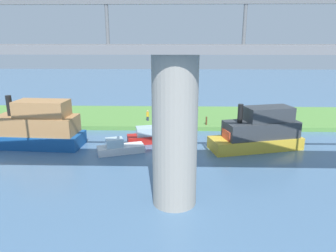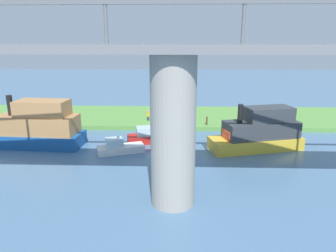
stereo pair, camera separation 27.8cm
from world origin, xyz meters
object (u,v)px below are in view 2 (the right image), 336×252
at_px(bridge_pylon, 173,132).
at_px(skiff_small, 259,132).
at_px(houseboat_blue, 150,137).
at_px(person_on_bank, 148,115).
at_px(mooring_post, 207,121).
at_px(pontoon_yellow, 119,147).
at_px(motorboat_white, 35,127).

distance_m(bridge_pylon, skiff_small, 14.29).
xyz_separation_m(bridge_pylon, houseboat_blue, (2.74, -12.84, -4.37)).
bearing_deg(skiff_small, person_on_bank, -36.86).
distance_m(mooring_post, houseboat_blue, 8.49).
bearing_deg(mooring_post, pontoon_yellow, 43.37).
xyz_separation_m(person_on_bank, mooring_post, (-7.45, 1.91, -0.19)).
bearing_deg(person_on_bank, mooring_post, 165.63).
distance_m(motorboat_white, skiff_small, 22.90).
distance_m(motorboat_white, pontoon_yellow, 9.31).
relative_size(person_on_bank, pontoon_yellow, 0.29).
height_order(houseboat_blue, skiff_small, skiff_small).
relative_size(mooring_post, houseboat_blue, 0.19).
bearing_deg(motorboat_white, houseboat_blue, -172.37).
bearing_deg(skiff_small, houseboat_blue, -8.95).
bearing_deg(mooring_post, houseboat_blue, 39.25).
relative_size(bridge_pylon, houseboat_blue, 1.85).
relative_size(person_on_bank, motorboat_white, 0.13).
relative_size(person_on_bank, skiff_small, 0.14).
relative_size(person_on_bank, houseboat_blue, 0.26).
xyz_separation_m(motorboat_white, houseboat_blue, (-11.73, -1.57, -1.35)).
distance_m(houseboat_blue, skiff_small, 11.36).
height_order(mooring_post, motorboat_white, motorboat_white).
height_order(bridge_pylon, mooring_post, bridge_pylon).
bearing_deg(pontoon_yellow, houseboat_blue, -128.57).
distance_m(skiff_small, pontoon_yellow, 14.03).
relative_size(bridge_pylon, pontoon_yellow, 2.08).
xyz_separation_m(person_on_bank, skiff_small, (-12.05, 9.03, 0.54)).
distance_m(motorboat_white, houseboat_blue, 11.91).
bearing_deg(bridge_pylon, motorboat_white, -37.91).
xyz_separation_m(bridge_pylon, person_on_bank, (3.63, -20.12, -3.78)).
distance_m(mooring_post, skiff_small, 8.51).
bearing_deg(houseboat_blue, pontoon_yellow, 51.43).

